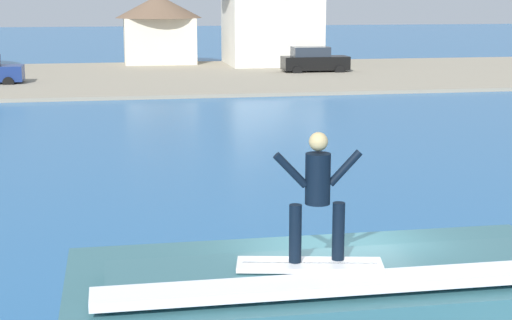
% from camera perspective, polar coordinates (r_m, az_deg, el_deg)
% --- Properties ---
extents(surfboard, '(1.92, 0.87, 0.06)m').
position_cam_1_polar(surfboard, '(10.28, 3.85, -7.48)').
color(surfboard, white).
rests_on(surfboard, wave_crest).
extents(surfer, '(1.15, 0.32, 1.67)m').
position_cam_1_polar(surfer, '(10.09, 4.42, -2.16)').
color(surfer, black).
rests_on(surfer, surfboard).
extents(shoreline_bank, '(120.00, 21.22, 0.19)m').
position_cam_1_polar(shoreline_bank, '(52.10, -6.80, 5.91)').
color(shoreline_bank, gray).
rests_on(shoreline_bank, ground_plane).
extents(car_far_shore, '(4.46, 2.02, 1.86)m').
position_cam_1_polar(car_far_shore, '(54.39, 4.16, 7.10)').
color(car_far_shore, black).
rests_on(car_far_shore, ground_plane).
extents(house_gabled_white, '(8.62, 8.62, 7.60)m').
position_cam_1_polar(house_gabled_white, '(60.30, 1.09, 10.67)').
color(house_gabled_white, silver).
rests_on(house_gabled_white, ground_plane).
extents(house_small_cottage, '(6.52, 6.52, 5.27)m').
position_cam_1_polar(house_small_cottage, '(61.54, -6.94, 9.48)').
color(house_small_cottage, beige).
rests_on(house_small_cottage, ground_plane).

